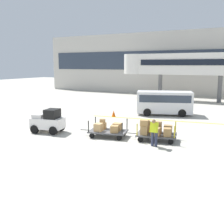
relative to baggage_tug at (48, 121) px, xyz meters
name	(u,v)px	position (x,y,z in m)	size (l,w,h in m)	color
ground_plane	(113,140)	(4.63, 0.41, -0.75)	(120.00, 120.00, 0.00)	#B2ADA0
apron_lead_line	(178,121)	(6.79, 7.54, -0.75)	(14.56, 0.20, 0.01)	yellow
terminal_building	(198,63)	(4.63, 26.39, 3.88)	(50.64, 2.51, 9.25)	#BCB7AD
jet_bridge	(176,64)	(3.08, 20.40, 3.73)	(15.35, 3.00, 5.83)	silver
baggage_tug	(48,121)	(0.00, 0.00, 0.00)	(2.28, 1.60, 1.58)	white
baggage_cart_lead	(108,129)	(4.07, 0.87, -0.24)	(3.09, 1.85, 1.10)	#4C4C4F
baggage_cart_middle	(156,131)	(6.95, 1.47, -0.16)	(3.09, 1.85, 1.26)	#4C4C4F
baggage_handler	(154,131)	(7.25, 0.31, 0.11)	(0.43, 0.45, 1.56)	#2D334C
shuttle_van	(164,101)	(4.92, 9.78, 0.48)	(5.16, 3.42, 2.10)	silver
safety_cone_far	(114,113)	(1.33, 6.85, -0.48)	(0.36, 0.36, 0.55)	#EA590F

